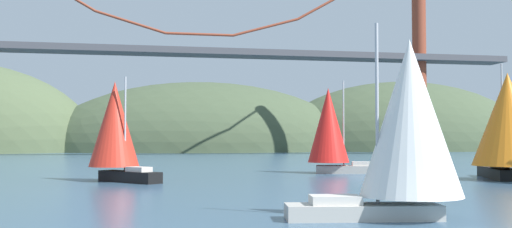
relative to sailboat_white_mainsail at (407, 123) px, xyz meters
name	(u,v)px	position (x,y,z in m)	size (l,w,h in m)	color
headland_right	(404,150)	(60.79, 130.10, -3.92)	(73.78, 44.00, 37.35)	#425138
headland_center	(203,151)	(5.79, 130.10, -3.92)	(80.60, 44.00, 35.10)	#425138
suspension_bridge	(200,45)	(0.79, 90.10, 17.04)	(125.71, 6.00, 45.07)	brown
sailboat_white_mainsail	(407,123)	(0.00, 0.00, 0.00)	(7.59, 4.75, 8.06)	#B7B2A8
sailboat_red_spinnaker	(331,129)	(7.10, 31.29, 0.25)	(7.81, 5.02, 8.74)	#B7B2A8
sailboat_scarlet_sail	(116,127)	(-12.47, 24.56, 0.22)	(6.30, 6.81, 8.00)	black
sailboat_orange_sail	(508,122)	(17.89, 19.68, 0.65)	(7.05, 9.57, 9.41)	black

